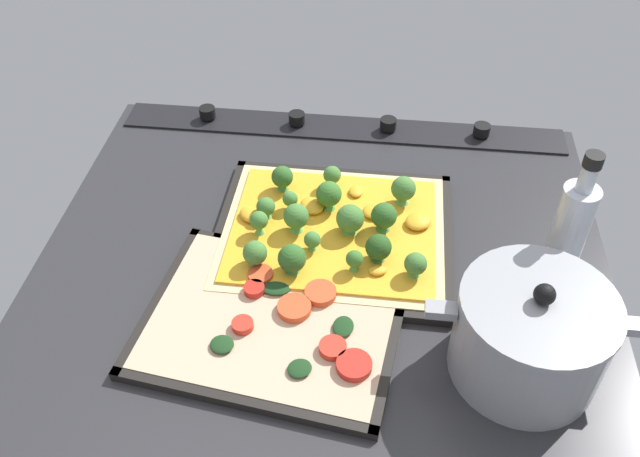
% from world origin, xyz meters
% --- Properties ---
extents(ground_plane, '(0.79, 0.70, 0.03)m').
position_xyz_m(ground_plane, '(0.00, 0.00, -0.01)').
color(ground_plane, '#28282B').
extents(stove_control_panel, '(0.76, 0.07, 0.03)m').
position_xyz_m(stove_control_panel, '(0.00, -0.32, 0.01)').
color(stove_control_panel, black).
rests_on(stove_control_panel, ground_plane).
extents(baking_tray_front, '(0.34, 0.29, 0.01)m').
position_xyz_m(baking_tray_front, '(-0.01, -0.04, 0.00)').
color(baking_tray_front, black).
rests_on(baking_tray_front, ground_plane).
extents(broccoli_pizza, '(0.31, 0.27, 0.06)m').
position_xyz_m(broccoli_pizza, '(-0.01, -0.04, 0.02)').
color(broccoli_pizza, '#D3B77F').
rests_on(broccoli_pizza, baking_tray_front).
extents(baking_tray_back, '(0.35, 0.30, 0.01)m').
position_xyz_m(baking_tray_back, '(0.05, 0.12, 0.00)').
color(baking_tray_back, black).
rests_on(baking_tray_back, ground_plane).
extents(veggie_pizza_back, '(0.32, 0.27, 0.02)m').
position_xyz_m(veggie_pizza_back, '(0.04, 0.12, 0.01)').
color(veggie_pizza_back, tan).
rests_on(veggie_pizza_back, baking_tray_back).
extents(cooking_pot, '(0.24, 0.18, 0.14)m').
position_xyz_m(cooking_pot, '(-0.25, 0.15, 0.06)').
color(cooking_pot, gray).
rests_on(cooking_pot, ground_plane).
extents(oil_bottle, '(0.04, 0.04, 0.22)m').
position_xyz_m(oil_bottle, '(-0.31, 0.02, 0.09)').
color(oil_bottle, '#B7BCC6').
rests_on(oil_bottle, ground_plane).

